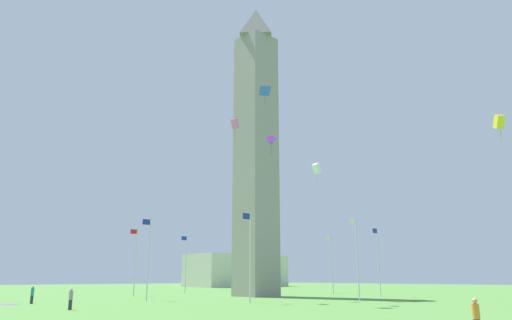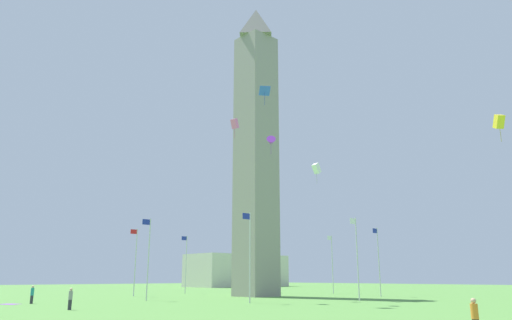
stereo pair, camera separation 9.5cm
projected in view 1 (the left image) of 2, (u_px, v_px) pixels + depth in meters
name	position (u px, v px, depth m)	size (l,w,h in m)	color
ground_plane	(256.00, 296.00, 65.40)	(260.00, 260.00, 0.00)	#548C3D
obelisk_monument	(256.00, 142.00, 70.71)	(4.87, 4.87, 44.26)	gray
flagpole_n	(148.00, 255.00, 55.28)	(1.12, 0.14, 9.36)	silver
flagpole_ne	(250.00, 253.00, 49.99)	(1.12, 0.14, 9.36)	silver
flagpole_e	(357.00, 255.00, 54.43)	(1.12, 0.14, 9.36)	silver
flagpole_se	(378.00, 259.00, 65.98)	(1.12, 0.14, 9.36)	silver
flagpole_s	(332.00, 262.00, 77.90)	(1.12, 0.14, 9.36)	silver
flagpole_sw	(259.00, 263.00, 83.19)	(1.12, 0.14, 9.36)	silver
flagpole_w	(186.00, 262.00, 78.75)	(1.12, 0.14, 9.36)	silver
flagpole_nw	(135.00, 259.00, 67.19)	(1.12, 0.14, 9.36)	silver
person_teal_shirt	(32.00, 295.00, 47.69)	(0.32, 0.32, 1.78)	#2D2D38
person_orange_shirt	(476.00, 318.00, 20.93)	(0.32, 0.32, 1.69)	#2D2D38
person_gray_shirt	(71.00, 299.00, 38.74)	(0.32, 0.32, 1.74)	#2D2D38
kite_white_box	(317.00, 169.00, 51.17)	(1.09, 0.64, 2.27)	white
kite_blue_diamond	(265.00, 91.00, 53.04)	(1.54, 1.47, 2.10)	blue
kite_pink_box	(235.00, 124.00, 57.34)	(1.22, 0.97, 2.49)	pink
kite_purple_delta	(271.00, 142.00, 61.31)	(1.86, 1.88, 2.41)	purple
kite_yellow_box	(499.00, 122.00, 45.55)	(1.34, 1.40, 2.77)	yellow
distant_building	(237.00, 271.00, 132.44)	(27.92, 13.16, 8.62)	beige
picnic_blanket_near_first_person	(10.00, 304.00, 46.65)	(1.80, 1.40, 0.01)	purple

